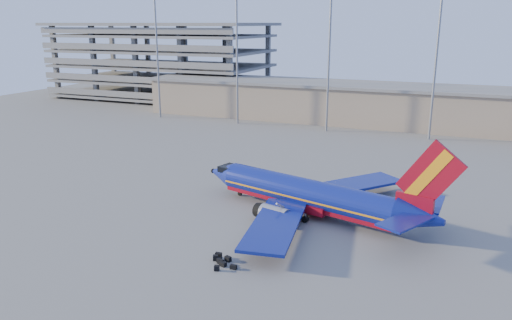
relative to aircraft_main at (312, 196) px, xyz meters
The scene contains 6 objects.
ground 6.07m from the aircraft_main, behind, with size 220.00×220.00×0.00m, color slate.
terminal_building 58.09m from the aircraft_main, 85.66° to the left, with size 122.00×16.00×8.50m.
parking_garage 100.63m from the aircraft_main, 132.44° to the left, with size 62.00×32.00×21.40m.
light_mast_row 48.36m from the aircraft_main, 90.76° to the left, with size 101.60×1.60×28.65m.
aircraft_main is the anchor object (origin of this frame).
luggage_pile 15.55m from the aircraft_main, 105.57° to the right, with size 2.87×2.72×0.54m.
Camera 1 is at (20.46, -51.89, 21.32)m, focal length 35.00 mm.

